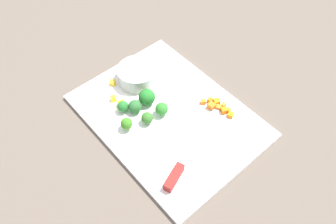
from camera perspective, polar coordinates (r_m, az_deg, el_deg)
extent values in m
plane|color=brown|center=(0.89, 0.00, -0.86)|extent=(4.00, 4.00, 0.00)
cube|color=white|center=(0.88, 0.00, -0.63)|extent=(0.46, 0.34, 0.01)
cylinder|color=#B1BCBE|center=(0.94, -5.13, 6.26)|extent=(0.11, 0.11, 0.04)
cube|color=silver|center=(0.87, 6.63, -1.68)|extent=(0.07, 0.15, 0.00)
cube|color=maroon|center=(0.77, 1.01, -10.80)|extent=(0.04, 0.07, 0.02)
cube|color=orange|center=(0.88, 10.38, -0.50)|extent=(0.02, 0.02, 0.01)
cube|color=orange|center=(0.90, 9.20, 1.18)|extent=(0.01, 0.01, 0.01)
cube|color=orange|center=(0.89, 7.25, 1.00)|extent=(0.02, 0.02, 0.02)
cube|color=orange|center=(0.89, 9.30, 0.26)|extent=(0.02, 0.02, 0.01)
cube|color=orange|center=(0.89, 9.98, 0.32)|extent=(0.01, 0.01, 0.01)
cube|color=orange|center=(0.90, 5.85, 1.69)|extent=(0.02, 0.02, 0.01)
cube|color=orange|center=(0.90, 7.03, 1.91)|extent=(0.01, 0.01, 0.01)
cube|color=orange|center=(0.90, 8.38, 0.82)|extent=(0.02, 0.02, 0.01)
cube|color=orange|center=(0.90, 8.07, 1.67)|extent=(0.02, 0.02, 0.01)
cube|color=yellow|center=(0.90, -7.81, 1.34)|extent=(0.02, 0.02, 0.01)
cube|color=yellow|center=(0.95, -9.21, 4.86)|extent=(0.02, 0.02, 0.01)
cube|color=yellow|center=(0.90, -3.60, 2.57)|extent=(0.02, 0.03, 0.02)
cube|color=yellow|center=(0.91, -9.08, 2.24)|extent=(0.02, 0.02, 0.01)
cylinder|color=#87BF6A|center=(0.86, -3.45, -1.52)|extent=(0.01, 0.01, 0.01)
sphere|color=#336B28|center=(0.85, -3.49, -1.00)|extent=(0.03, 0.03, 0.03)
cylinder|color=#97C055|center=(0.89, -5.47, 0.35)|extent=(0.01, 0.01, 0.01)
sphere|color=#2A632F|center=(0.87, -5.54, 0.90)|extent=(0.03, 0.03, 0.03)
cylinder|color=#82C165|center=(0.90, -3.47, 1.78)|extent=(0.02, 0.02, 0.01)
sphere|color=#217126|center=(0.89, -3.53, 2.49)|extent=(0.04, 0.04, 0.04)
cylinder|color=#85C25F|center=(0.87, -1.05, -0.07)|extent=(0.01, 0.01, 0.01)
sphere|color=#2E7A2A|center=(0.86, -1.07, 0.53)|extent=(0.03, 0.03, 0.03)
cylinder|color=#90B459|center=(0.85, -6.82, -2.48)|extent=(0.01, 0.01, 0.01)
sphere|color=#37791E|center=(0.84, -6.92, -1.91)|extent=(0.03, 0.03, 0.03)
cylinder|color=#95C26D|center=(0.89, -7.43, 0.43)|extent=(0.01, 0.01, 0.01)
sphere|color=#256F2B|center=(0.88, -7.52, 0.94)|extent=(0.03, 0.03, 0.03)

